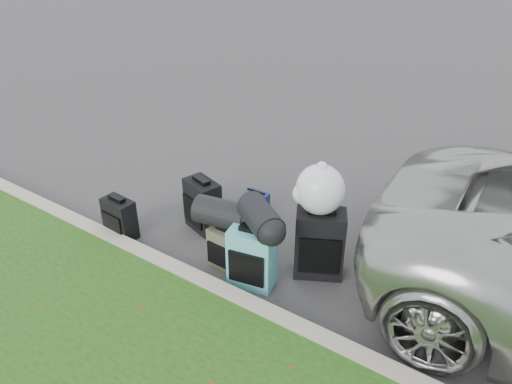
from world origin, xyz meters
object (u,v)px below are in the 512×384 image
Objects in this scene: tote_navy at (256,204)px; suitcase_teal at (252,258)px; suitcase_olive at (225,248)px; tote_green at (199,196)px; suitcase_large_black_right at (319,244)px; suitcase_large_black_left at (203,205)px; suitcase_small_black at (120,218)px.

suitcase_teal is at bearing -59.05° from tote_navy.
suitcase_olive is 1.31m from tote_green.
suitcase_large_black_right reaches higher than tote_navy.
suitcase_small_black is at bearing -118.42° from suitcase_large_black_left.
suitcase_large_black_right is at bearing 17.67° from suitcase_large_black_left.
tote_navy is (1.06, 1.30, -0.10)m from suitcase_small_black.
suitcase_teal is (0.40, -0.07, 0.09)m from suitcase_olive.
suitcase_small_black is 0.77× the size of suitcase_large_black_left.
suitcase_small_black is at bearing 169.54° from suitcase_large_black_right.
suitcase_olive is 1.11m from tote_navy.
suitcase_small_black is at bearing 173.91° from suitcase_teal.
suitcase_large_black_left is 2.13× the size of tote_navy.
suitcase_olive is (0.68, -0.45, -0.08)m from suitcase_large_black_left.
suitcase_olive is at bearing -16.46° from suitcase_large_black_left.
suitcase_large_black_right reaches higher than suitcase_teal.
tote_green is at bearing 137.55° from suitcase_teal.
tote_green is at bearing 142.58° from suitcase_large_black_right.
suitcase_large_black_right reaches higher than suitcase_olive.
suitcase_small_black is 1.79m from suitcase_teal.
suitcase_teal is 2.08× the size of tote_green.
suitcase_large_black_right is at bearing -29.27° from tote_green.
suitcase_teal is 2.19× the size of tote_navy.
suitcase_large_black_left is 1.35× the size of suitcase_olive.
tote_green is (-0.36, 0.35, -0.16)m from suitcase_large_black_left.
tote_navy is (-1.20, 0.59, -0.23)m from suitcase_large_black_right.
suitcase_small_black reaches higher than suitcase_olive.
tote_green is at bearing 145.10° from suitcase_olive.
suitcase_large_black_right is at bearing 30.05° from suitcase_olive.
tote_green reaches higher than tote_navy.
suitcase_large_black_right is (0.49, 0.54, 0.05)m from suitcase_teal.
suitcase_large_black_left is 0.97× the size of suitcase_teal.
suitcase_olive is at bearing -56.97° from tote_green.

